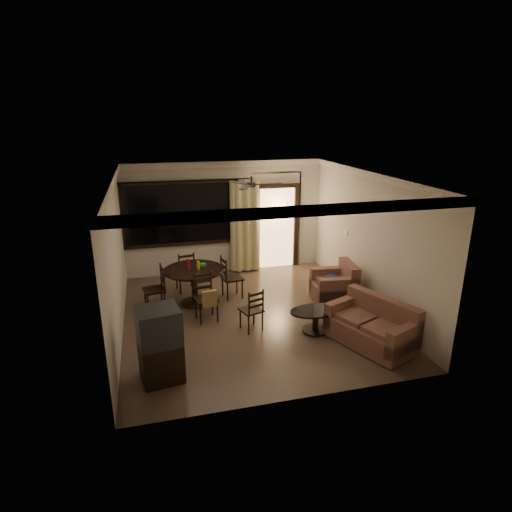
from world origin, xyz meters
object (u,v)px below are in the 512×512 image
object	(u,v)px
tv_cabinet	(160,344)
coffee_table	(316,317)
dining_table	(194,276)
dining_chair_east	(232,285)
dining_chair_west	(155,297)
dining_chair_south	(206,306)
sofa	(373,327)
side_chair	(252,317)
armchair	(336,287)
dining_chair_north	(186,279)

from	to	relation	value
tv_cabinet	coffee_table	bearing A→B (deg)	7.03
dining_table	dining_chair_east	xyz separation A→B (m)	(0.83, 0.12, -0.34)
dining_chair_west	dining_chair_south	world-z (taller)	same
dining_chair_east	sofa	world-z (taller)	dining_chair_east
dining_chair_west	side_chair	xyz separation A→B (m)	(1.72, -1.33, -0.03)
dining_chair_south	sofa	distance (m)	3.16
dining_table	dining_chair_west	world-z (taller)	dining_table
tv_cabinet	coffee_table	world-z (taller)	tv_cabinet
dining_chair_west	armchair	world-z (taller)	dining_chair_west
dining_chair_north	armchair	bearing A→B (deg)	145.96
coffee_table	armchair	bearing A→B (deg)	50.85
dining_chair_east	armchair	bearing A→B (deg)	-119.40
dining_table	dining_chair_east	world-z (taller)	dining_table
armchair	coffee_table	distance (m)	1.46
armchair	side_chair	bearing A→B (deg)	-152.38
dining_table	armchair	world-z (taller)	dining_table
dining_table	coffee_table	size ratio (longest dim) A/B	1.28
armchair	dining_chair_east	bearing A→B (deg)	166.25
dining_chair_south	coffee_table	bearing A→B (deg)	-35.39
dining_chair_west	tv_cabinet	size ratio (longest dim) A/B	0.81
armchair	dining_table	bearing A→B (deg)	174.02
dining_chair_east	dining_chair_north	world-z (taller)	same
dining_table	sofa	world-z (taller)	dining_table
dining_chair_south	side_chair	distance (m)	0.97
dining_chair_west	dining_chair_north	xyz separation A→B (m)	(0.71, 0.90, 0.00)
coffee_table	sofa	bearing A→B (deg)	-40.66
dining_chair_west	dining_chair_north	bearing A→B (deg)	133.24
dining_chair_west	dining_table	bearing A→B (deg)	90.07
dining_chair_south	sofa	bearing A→B (deg)	-39.96
dining_chair_east	side_chair	world-z (taller)	dining_chair_east
sofa	armchair	size ratio (longest dim) A/B	1.79
side_chair	tv_cabinet	bearing A→B (deg)	16.83
dining_chair_west	side_chair	world-z (taller)	dining_chair_west
side_chair	dining_chair_north	bearing A→B (deg)	-83.67
sofa	dining_chair_north	bearing A→B (deg)	109.26
dining_table	coffee_table	bearing A→B (deg)	-41.72
dining_table	armchair	bearing A→B (deg)	-13.02
dining_chair_west	sofa	distance (m)	4.35
dining_chair_east	dining_chair_south	bearing A→B (deg)	135.70
dining_chair_west	armchair	distance (m)	3.82
tv_cabinet	dining_table	bearing A→B (deg)	63.51
dining_chair_east	tv_cabinet	xyz separation A→B (m)	(-1.65, -2.76, 0.31)
tv_cabinet	armchair	distance (m)	4.25
side_chair	dining_chair_east	bearing A→B (deg)	-105.72
sofa	armchair	xyz separation A→B (m)	(0.12, 1.81, 0.03)
side_chair	dining_chair_south	bearing A→B (deg)	-56.48
dining_table	dining_chair_south	distance (m)	0.91
dining_chair_east	coffee_table	distance (m)	2.28
dining_chair_west	dining_chair_south	size ratio (longest dim) A/B	1.00
tv_cabinet	sofa	size ratio (longest dim) A/B	0.69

